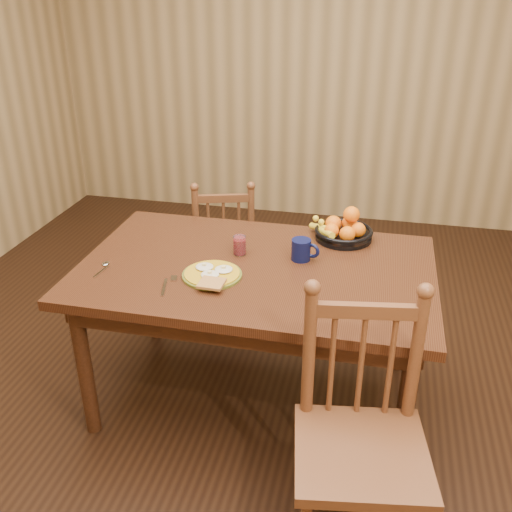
% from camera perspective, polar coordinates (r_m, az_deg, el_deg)
% --- Properties ---
extents(room, '(4.52, 5.02, 2.72)m').
position_cam_1_polar(room, '(2.38, 0.00, 11.95)').
color(room, black).
rests_on(room, ground).
extents(dining_table, '(1.60, 1.00, 0.75)m').
position_cam_1_polar(dining_table, '(2.63, 0.00, -2.63)').
color(dining_table, black).
rests_on(dining_table, ground).
extents(chair_far, '(0.48, 0.47, 0.86)m').
position_cam_1_polar(chair_far, '(3.54, -3.20, 0.90)').
color(chair_far, '#543019').
rests_on(chair_far, ground).
extents(chair_near, '(0.52, 0.50, 1.01)m').
position_cam_1_polar(chair_near, '(2.11, 10.42, -17.67)').
color(chair_near, '#543019').
rests_on(chair_near, ground).
extents(breakfast_plate, '(0.26, 0.29, 0.04)m').
position_cam_1_polar(breakfast_plate, '(2.50, -4.41, -1.83)').
color(breakfast_plate, '#59601E').
rests_on(breakfast_plate, dining_table).
extents(fork, '(0.05, 0.18, 0.00)m').
position_cam_1_polar(fork, '(2.47, -8.84, -2.79)').
color(fork, silver).
rests_on(fork, dining_table).
extents(spoon, '(0.04, 0.16, 0.01)m').
position_cam_1_polar(spoon, '(2.67, -14.94, -0.97)').
color(spoon, silver).
rests_on(spoon, dining_table).
extents(coffee_mug, '(0.13, 0.09, 0.10)m').
position_cam_1_polar(coffee_mug, '(2.64, 4.62, 0.65)').
color(coffee_mug, black).
rests_on(coffee_mug, dining_table).
extents(juice_glass, '(0.06, 0.06, 0.09)m').
position_cam_1_polar(juice_glass, '(2.69, -1.65, 1.04)').
color(juice_glass, silver).
rests_on(juice_glass, dining_table).
extents(fruit_bowl, '(0.32, 0.29, 0.17)m').
position_cam_1_polar(fruit_bowl, '(2.87, 8.69, 2.58)').
color(fruit_bowl, black).
rests_on(fruit_bowl, dining_table).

